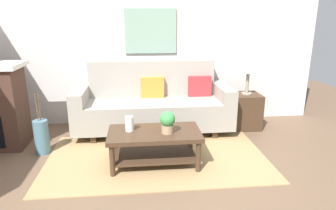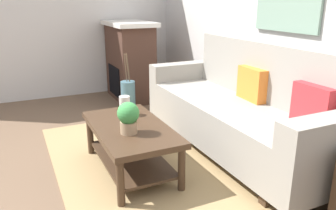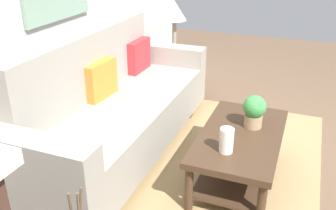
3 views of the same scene
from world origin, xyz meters
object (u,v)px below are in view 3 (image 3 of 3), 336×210
at_px(coffee_table, 240,147).
at_px(potted_plant_tabletop, 254,110).
at_px(throw_pillow_orange, 100,80).
at_px(tabletop_vase, 226,140).
at_px(couch, 115,108).
at_px(table_lamp, 174,13).
at_px(side_table, 174,71).
at_px(throw_pillow_crimson, 138,56).

distance_m(coffee_table, potted_plant_tabletop, 0.30).
distance_m(throw_pillow_orange, tabletop_vase, 1.26).
relative_size(couch, throw_pillow_orange, 6.58).
distance_m(throw_pillow_orange, table_lamp, 1.52).
relative_size(coffee_table, side_table, 1.96).
xyz_separation_m(couch, side_table, (1.48, 0.00, -0.15)).
xyz_separation_m(couch, potted_plant_tabletop, (0.10, -1.19, 0.14)).
xyz_separation_m(tabletop_vase, side_table, (1.83, 1.07, -0.24)).
distance_m(couch, table_lamp, 1.59).
height_order(side_table, table_lamp, table_lamp).
bearing_deg(coffee_table, throw_pillow_crimson, 57.43).
bearing_deg(throw_pillow_orange, table_lamp, -4.79).
relative_size(throw_pillow_orange, potted_plant_tabletop, 1.37).
distance_m(coffee_table, table_lamp, 2.02).
xyz_separation_m(throw_pillow_crimson, table_lamp, (0.74, -0.12, 0.31)).
bearing_deg(couch, throw_pillow_orange, 90.00).
bearing_deg(throw_pillow_orange, tabletop_vase, -105.99).
distance_m(couch, throw_pillow_crimson, 0.80).
relative_size(throw_pillow_orange, tabletop_vase, 1.99).
xyz_separation_m(couch, throw_pillow_orange, (0.00, 0.12, 0.25)).
distance_m(throw_pillow_crimson, tabletop_vase, 1.63).
bearing_deg(table_lamp, throw_pillow_orange, 175.21).
height_order(throw_pillow_crimson, potted_plant_tabletop, throw_pillow_crimson).
bearing_deg(potted_plant_tabletop, table_lamp, 40.63).
bearing_deg(throw_pillow_crimson, coffee_table, -122.57).
distance_m(couch, throw_pillow_orange, 0.28).
distance_m(couch, coffee_table, 1.13).
xyz_separation_m(coffee_table, side_table, (1.53, 1.13, -0.03)).
bearing_deg(tabletop_vase, potted_plant_tabletop, -14.10).
bearing_deg(tabletop_vase, coffee_table, -9.76).
relative_size(couch, side_table, 4.23).
distance_m(throw_pillow_orange, coffee_table, 1.30).
height_order(couch, potted_plant_tabletop, couch).
xyz_separation_m(couch, throw_pillow_crimson, (0.75, 0.12, 0.25)).
xyz_separation_m(throw_pillow_crimson, tabletop_vase, (-1.09, -1.20, -0.16)).
bearing_deg(table_lamp, coffee_table, -143.75).
relative_size(couch, potted_plant_tabletop, 9.04).
height_order(couch, throw_pillow_orange, couch).
height_order(tabletop_vase, table_lamp, table_lamp).
relative_size(couch, table_lamp, 4.16).
relative_size(coffee_table, potted_plant_tabletop, 4.20).
relative_size(couch, tabletop_vase, 13.09).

